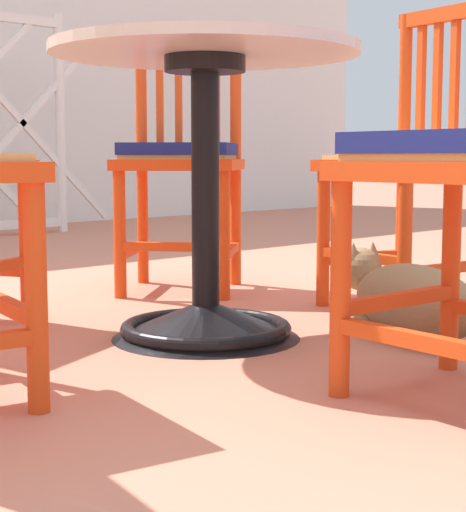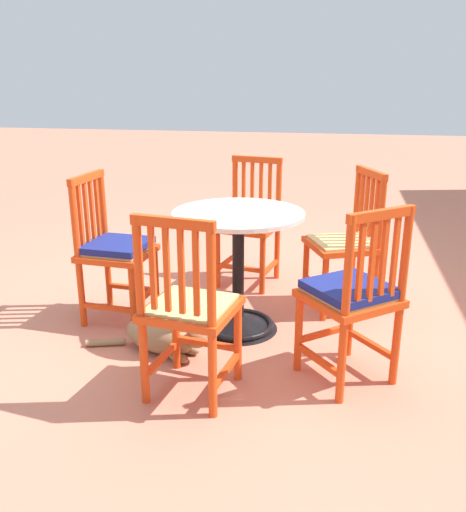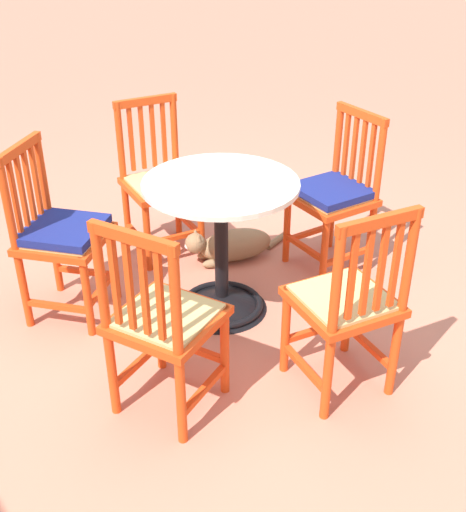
{
  "view_description": "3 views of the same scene",
  "coord_description": "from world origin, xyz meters",
  "px_view_note": "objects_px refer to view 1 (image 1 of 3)",
  "views": [
    {
      "loc": [
        -1.34,
        -1.63,
        0.46
      ],
      "look_at": [
        0.21,
        -0.0,
        0.2
      ],
      "focal_mm": 59.8,
      "sensor_mm": 36.0,
      "label": 1
    },
    {
      "loc": [
        3.06,
        0.49,
        1.46
      ],
      "look_at": [
        0.24,
        -0.04,
        0.52
      ],
      "focal_mm": 38.23,
      "sensor_mm": 36.0,
      "label": 2
    },
    {
      "loc": [
        -2.19,
        1.61,
        1.95
      ],
      "look_at": [
        0.07,
        -0.11,
        0.3
      ],
      "focal_mm": 44.85,
      "sensor_mm": 36.0,
      "label": 3
    }
  ],
  "objects_px": {
    "cafe_table": "(206,227)",
    "orange_chair_at_corner": "(181,160)",
    "orange_chair_tucked_in": "(412,165)",
    "tabby_cat": "(407,300)"
  },
  "relations": [
    {
      "from": "cafe_table",
      "to": "orange_chair_at_corner",
      "type": "xyz_separation_m",
      "value": [
        0.47,
        0.65,
        0.16
      ]
    },
    {
      "from": "cafe_table",
      "to": "orange_chair_tucked_in",
      "type": "distance_m",
      "value": 0.77
    },
    {
      "from": "cafe_table",
      "to": "tabby_cat",
      "type": "xyz_separation_m",
      "value": [
        0.38,
        -0.34,
        -0.19
      ]
    },
    {
      "from": "orange_chair_tucked_in",
      "to": "orange_chair_at_corner",
      "type": "relative_size",
      "value": 1.0
    },
    {
      "from": "orange_chair_tucked_in",
      "to": "tabby_cat",
      "type": "height_order",
      "value": "orange_chair_tucked_in"
    },
    {
      "from": "orange_chair_tucked_in",
      "to": "orange_chair_at_corner",
      "type": "height_order",
      "value": "same"
    },
    {
      "from": "cafe_table",
      "to": "orange_chair_at_corner",
      "type": "height_order",
      "value": "orange_chair_at_corner"
    },
    {
      "from": "orange_chair_tucked_in",
      "to": "orange_chair_at_corner",
      "type": "bearing_deg",
      "value": 110.61
    },
    {
      "from": "cafe_table",
      "to": "tabby_cat",
      "type": "distance_m",
      "value": 0.55
    },
    {
      "from": "cafe_table",
      "to": "tabby_cat",
      "type": "height_order",
      "value": "cafe_table"
    }
  ]
}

